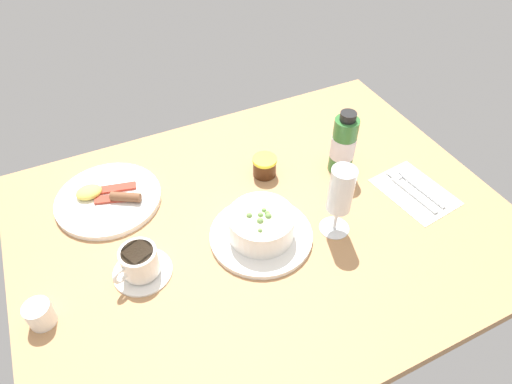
{
  "coord_description": "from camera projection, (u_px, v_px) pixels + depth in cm",
  "views": [
    {
      "loc": [
        -31.35,
        -60.83,
        76.41
      ],
      "look_at": [
        -1.48,
        1.51,
        8.16
      ],
      "focal_mm": 31.35,
      "sensor_mm": 36.0,
      "label": 1
    }
  ],
  "objects": [
    {
      "name": "porridge_bowl",
      "position": [
        261.0,
        227.0,
        0.96
      ],
      "size": [
        22.6,
        22.6,
        8.01
      ],
      "color": "white",
      "rests_on": "ground_plane"
    },
    {
      "name": "jam_jar",
      "position": [
        265.0,
        166.0,
        1.12
      ],
      "size": [
        6.1,
        6.1,
        5.12
      ],
      "color": "#3F210F",
      "rests_on": "ground_plane"
    },
    {
      "name": "ground_plane",
      "position": [
        265.0,
        224.0,
        1.03
      ],
      "size": [
        110.0,
        84.0,
        3.0
      ],
      "primitive_type": "cube",
      "color": "#B27F51"
    },
    {
      "name": "wine_glass",
      "position": [
        341.0,
        193.0,
        0.93
      ],
      "size": [
        6.72,
        6.72,
        17.49
      ],
      "color": "white",
      "rests_on": "ground_plane"
    },
    {
      "name": "creamer_jug",
      "position": [
        40.0,
        314.0,
        0.82
      ],
      "size": [
        6.02,
        5.0,
        5.63
      ],
      "color": "white",
      "rests_on": "ground_plane"
    },
    {
      "name": "coffee_cup",
      "position": [
        140.0,
        263.0,
        0.9
      ],
      "size": [
        12.13,
        12.13,
        6.84
      ],
      "color": "white",
      "rests_on": "ground_plane"
    },
    {
      "name": "sauce_bottle_green",
      "position": [
        343.0,
        145.0,
        1.09
      ],
      "size": [
        6.09,
        6.09,
        17.17
      ],
      "color": "#337233",
      "rests_on": "ground_plane"
    },
    {
      "name": "cutlery_setting",
      "position": [
        414.0,
        190.0,
        1.09
      ],
      "size": [
        15.7,
        20.04,
        0.9
      ],
      "color": "white",
      "rests_on": "ground_plane"
    },
    {
      "name": "breakfast_plate",
      "position": [
        108.0,
        198.0,
        1.06
      ],
      "size": [
        24.69,
        24.69,
        3.7
      ],
      "color": "white",
      "rests_on": "ground_plane"
    }
  ]
}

